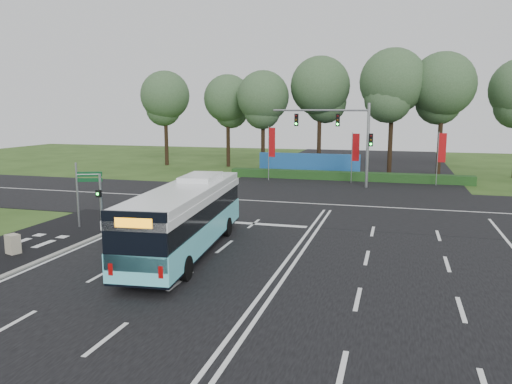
% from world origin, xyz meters
% --- Properties ---
extents(ground, '(120.00, 120.00, 0.00)m').
position_xyz_m(ground, '(0.00, 0.00, 0.00)').
color(ground, '#2B4717').
rests_on(ground, ground).
extents(road_main, '(20.00, 120.00, 0.04)m').
position_xyz_m(road_main, '(0.00, 0.00, 0.02)').
color(road_main, black).
rests_on(road_main, ground).
extents(road_cross, '(120.00, 14.00, 0.05)m').
position_xyz_m(road_cross, '(0.00, 12.00, 0.03)').
color(road_cross, black).
rests_on(road_cross, ground).
extents(bike_path, '(5.00, 18.00, 0.06)m').
position_xyz_m(bike_path, '(-12.50, -3.00, 0.03)').
color(bike_path, black).
rests_on(bike_path, ground).
extents(kerb_strip, '(0.25, 18.00, 0.12)m').
position_xyz_m(kerb_strip, '(-10.10, -3.00, 0.06)').
color(kerb_strip, gray).
rests_on(kerb_strip, ground).
extents(city_bus, '(3.57, 11.65, 3.29)m').
position_xyz_m(city_bus, '(-4.62, -1.33, 1.66)').
color(city_bus, '#6BEBF8').
rests_on(city_bus, ground).
extents(pedestrian_signal, '(0.28, 0.41, 3.20)m').
position_xyz_m(pedestrian_signal, '(-10.29, 0.61, 1.75)').
color(pedestrian_signal, gray).
rests_on(pedestrian_signal, ground).
extents(street_sign, '(1.31, 0.62, 3.62)m').
position_xyz_m(street_sign, '(-12.03, 1.68, 2.30)').
color(street_sign, gray).
rests_on(street_sign, ground).
extents(utility_cabinet, '(0.68, 0.62, 0.93)m').
position_xyz_m(utility_cabinet, '(-12.04, -3.71, 0.47)').
color(utility_cabinet, '#AEA48C').
rests_on(utility_cabinet, ground).
extents(banner_flag_left, '(0.70, 0.30, 4.97)m').
position_xyz_m(banner_flag_left, '(-6.71, 22.44, 3.22)').
color(banner_flag_left, gray).
rests_on(banner_flag_left, ground).
extents(banner_flag_mid, '(0.66, 0.11, 4.50)m').
position_xyz_m(banner_flag_mid, '(0.78, 22.76, 2.94)').
color(banner_flag_mid, gray).
rests_on(banner_flag_mid, ground).
extents(banner_flag_right, '(0.68, 0.08, 4.61)m').
position_xyz_m(banner_flag_right, '(7.93, 23.27, 3.00)').
color(banner_flag_right, gray).
rests_on(banner_flag_right, ground).
extents(traffic_light_gantry, '(8.41, 0.28, 7.00)m').
position_xyz_m(traffic_light_gantry, '(0.21, 20.50, 4.66)').
color(traffic_light_gantry, gray).
rests_on(traffic_light_gantry, ground).
extents(hedge, '(22.00, 1.20, 0.80)m').
position_xyz_m(hedge, '(0.00, 24.50, 0.40)').
color(hedge, '#183A15').
rests_on(hedge, ground).
extents(blue_hoarding, '(10.00, 0.30, 2.20)m').
position_xyz_m(blue_hoarding, '(-4.00, 27.00, 1.10)').
color(blue_hoarding, '#1C549A').
rests_on(blue_hoarding, ground).
extents(eucalyptus_row, '(42.68, 8.77, 12.37)m').
position_xyz_m(eucalyptus_row, '(-1.85, 30.77, 8.47)').
color(eucalyptus_row, black).
rests_on(eucalyptus_row, ground).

